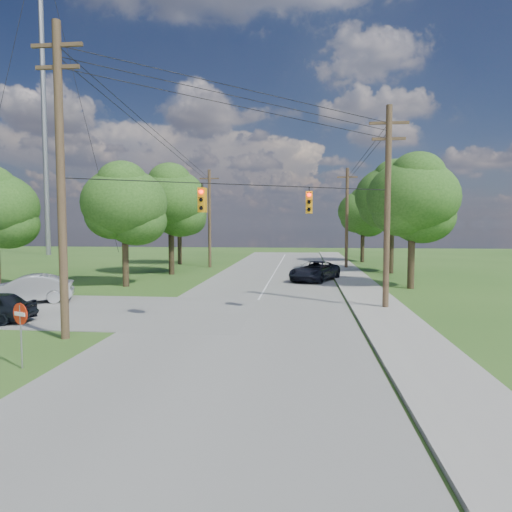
# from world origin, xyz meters

# --- Properties ---
(ground) EXTENTS (140.00, 140.00, 0.00)m
(ground) POSITION_xyz_m (0.00, 0.00, 0.00)
(ground) COLOR #2F591D
(ground) RESTS_ON ground
(main_road) EXTENTS (10.00, 100.00, 0.03)m
(main_road) POSITION_xyz_m (2.00, 5.00, 0.01)
(main_road) COLOR gray
(main_road) RESTS_ON ground
(sidewalk_east) EXTENTS (2.60, 100.00, 0.12)m
(sidewalk_east) POSITION_xyz_m (8.70, 5.00, 0.06)
(sidewalk_east) COLOR gray
(sidewalk_east) RESTS_ON ground
(pole_sw) EXTENTS (2.00, 0.32, 12.00)m
(pole_sw) POSITION_xyz_m (-4.60, 0.40, 6.23)
(pole_sw) COLOR brown
(pole_sw) RESTS_ON ground
(pole_ne) EXTENTS (2.00, 0.32, 10.50)m
(pole_ne) POSITION_xyz_m (8.90, 8.00, 5.47)
(pole_ne) COLOR brown
(pole_ne) RESTS_ON ground
(pole_north_e) EXTENTS (2.00, 0.32, 10.00)m
(pole_north_e) POSITION_xyz_m (8.90, 30.00, 5.13)
(pole_north_e) COLOR brown
(pole_north_e) RESTS_ON ground
(pole_north_w) EXTENTS (2.00, 0.32, 10.00)m
(pole_north_w) POSITION_xyz_m (-5.00, 30.00, 5.13)
(pole_north_w) COLOR brown
(pole_north_w) RESTS_ON ground
(power_lines) EXTENTS (13.93, 29.62, 4.93)m
(power_lines) POSITION_xyz_m (1.50, 11.54, 9.15)
(power_lines) COLOR black
(power_lines) RESTS_ON ground
(traffic_signals) EXTENTS (4.91, 3.27, 1.05)m
(traffic_signals) POSITION_xyz_m (2.55, 4.43, 5.50)
(traffic_signals) COLOR orange
(traffic_signals) RESTS_ON ground
(radio_mast) EXTENTS (0.70, 0.70, 45.00)m
(radio_mast) POSITION_xyz_m (-32.00, 46.00, 22.50)
(radio_mast) COLOR gray
(radio_mast) RESTS_ON ground
(tree_w_near) EXTENTS (6.00, 6.00, 8.40)m
(tree_w_near) POSITION_xyz_m (-8.00, 15.00, 5.92)
(tree_w_near) COLOR #433521
(tree_w_near) RESTS_ON ground
(tree_w_mid) EXTENTS (6.40, 6.40, 9.22)m
(tree_w_mid) POSITION_xyz_m (-7.00, 23.00, 6.58)
(tree_w_mid) COLOR #433521
(tree_w_mid) RESTS_ON ground
(tree_w_far) EXTENTS (6.00, 6.00, 8.73)m
(tree_w_far) POSITION_xyz_m (-9.00, 33.00, 6.25)
(tree_w_far) COLOR #433521
(tree_w_far) RESTS_ON ground
(tree_e_near) EXTENTS (6.20, 6.20, 8.81)m
(tree_e_near) POSITION_xyz_m (12.00, 16.00, 6.25)
(tree_e_near) COLOR #433521
(tree_e_near) RESTS_ON ground
(tree_e_mid) EXTENTS (6.60, 6.60, 9.64)m
(tree_e_mid) POSITION_xyz_m (12.50, 26.00, 6.91)
(tree_e_mid) COLOR #433521
(tree_e_mid) RESTS_ON ground
(tree_e_far) EXTENTS (5.80, 5.80, 8.32)m
(tree_e_far) POSITION_xyz_m (11.50, 38.00, 5.92)
(tree_e_far) COLOR #433521
(tree_e_far) RESTS_ON ground
(car_cross_silver) EXTENTS (5.04, 3.37, 1.57)m
(car_cross_silver) POSITION_xyz_m (-10.80, 7.75, 0.82)
(car_cross_silver) COLOR #B0B3B8
(car_cross_silver) RESTS_ON cross_road
(car_main_north) EXTENTS (4.55, 6.02, 1.52)m
(car_main_north) POSITION_xyz_m (5.50, 19.53, 0.79)
(car_main_north) COLOR black
(car_main_north) RESTS_ON main_road
(do_not_enter_sign) EXTENTS (0.64, 0.30, 2.04)m
(do_not_enter_sign) POSITION_xyz_m (-4.03, -3.23, 1.51)
(do_not_enter_sign) COLOR gray
(do_not_enter_sign) RESTS_ON ground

